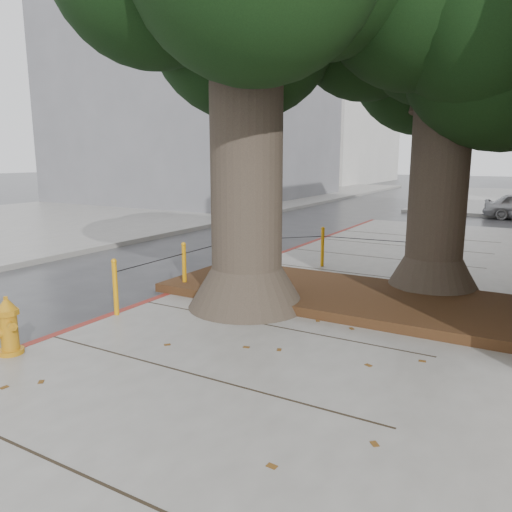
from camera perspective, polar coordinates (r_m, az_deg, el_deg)
The scene contains 10 objects.
ground at distance 6.58m, azimuth -11.26°, elevation -13.24°, with size 140.00×140.00×0.00m, color #28282B.
sidewalk_opposite at distance 23.25m, azimuth -21.10°, elevation 4.11°, with size 14.00×60.00×0.15m, color slate.
curb_red at distance 9.56m, azimuth -10.44°, elevation -4.85°, with size 0.14×26.00×0.16m, color maroon.
planter_bed at distance 9.25m, azimuth 9.26°, elevation -4.37°, with size 6.40×2.60×0.16m, color black.
building_far_grey at distance 32.74m, azimuth -5.86°, elevation 17.10°, with size 12.00×16.00×12.00m, color slate.
building_far_white at distance 53.94m, azimuth 7.34°, elevation 16.40°, with size 12.00×18.00×15.00m, color silver.
tree_far at distance 10.13m, azimuth 23.50°, elevation 23.64°, with size 4.50×3.80×7.17m.
bollard_ring at distance 10.29m, azimuth 1.08°, elevation -0.13°, with size 3.79×5.39×0.95m.
fire_hydrant at distance 7.34m, azimuth -26.47°, elevation -7.18°, with size 0.42×0.42×0.78m.
car_dark at distance 27.68m, azimuth -0.80°, elevation 6.94°, with size 1.59×3.90×1.13m, color black.
Camera 1 is at (4.02, -4.44, 2.72)m, focal length 35.00 mm.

